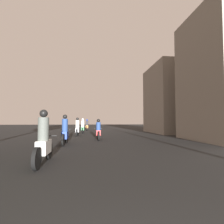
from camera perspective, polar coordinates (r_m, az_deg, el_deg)
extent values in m
cylinder|color=black|center=(6.56, -19.88, -11.60)|extent=(0.10, 0.62, 0.62)
cylinder|color=black|center=(5.24, -23.40, -13.82)|extent=(0.10, 0.62, 0.62)
cube|color=silver|center=(5.87, -21.40, -10.60)|extent=(0.30, 0.76, 0.41)
cylinder|color=black|center=(6.27, -20.30, -7.29)|extent=(0.60, 0.04, 0.04)
cylinder|color=#4C514C|center=(5.74, -21.49, -5.17)|extent=(0.32, 0.32, 0.71)
sphere|color=black|center=(5.74, -21.40, -0.45)|extent=(0.24, 0.24, 0.24)
cylinder|color=black|center=(10.85, -14.63, -8.08)|extent=(0.10, 0.64, 0.64)
cylinder|color=black|center=(9.58, -15.68, -8.78)|extent=(0.10, 0.64, 0.64)
cube|color=#1E389E|center=(10.19, -15.11, -7.27)|extent=(0.30, 0.77, 0.41)
cylinder|color=black|center=(10.59, -14.76, -5.46)|extent=(0.60, 0.04, 0.04)
cylinder|color=navy|center=(10.09, -15.13, -4.16)|extent=(0.32, 0.32, 0.70)
sphere|color=black|center=(10.09, -15.09, -1.48)|extent=(0.24, 0.24, 0.24)
cylinder|color=black|center=(13.18, -4.63, -7.23)|extent=(0.10, 0.63, 0.63)
cylinder|color=black|center=(11.71, -4.34, -7.79)|extent=(0.10, 0.63, 0.63)
cube|color=red|center=(12.43, -4.49, -6.71)|extent=(0.30, 0.83, 0.34)
cylinder|color=black|center=(12.90, -4.57, -5.36)|extent=(0.60, 0.04, 0.04)
cylinder|color=navy|center=(12.33, -4.47, -4.66)|extent=(0.32, 0.32, 0.55)
sphere|color=black|center=(12.32, -4.46, -2.82)|extent=(0.24, 0.24, 0.24)
cylinder|color=black|center=(16.41, -11.05, -6.33)|extent=(0.10, 0.62, 0.62)
cylinder|color=black|center=(15.12, -11.41, -6.63)|extent=(0.10, 0.62, 0.62)
cube|color=#ADADB2|center=(15.76, -11.22, -5.82)|extent=(0.30, 0.81, 0.36)
cylinder|color=black|center=(16.17, -11.09, -4.76)|extent=(0.60, 0.04, 0.04)
cylinder|color=silver|center=(15.66, -11.22, -3.93)|extent=(0.32, 0.32, 0.69)
sphere|color=black|center=(15.66, -11.21, -2.23)|extent=(0.24, 0.24, 0.24)
cylinder|color=black|center=(19.82, -9.44, -5.76)|extent=(0.10, 0.60, 0.60)
cylinder|color=black|center=(18.37, -9.64, -6.00)|extent=(0.10, 0.60, 0.60)
cube|color=#1E6B33|center=(19.09, -9.53, -5.37)|extent=(0.30, 0.93, 0.34)
cylinder|color=black|center=(19.55, -9.46, -4.52)|extent=(0.60, 0.04, 0.04)
cylinder|color=silver|center=(18.98, -9.53, -3.83)|extent=(0.32, 0.32, 0.69)
sphere|color=silver|center=(18.98, -9.52, -2.42)|extent=(0.24, 0.24, 0.24)
cylinder|color=black|center=(24.79, -8.12, -5.11)|extent=(0.10, 0.65, 0.65)
cylinder|color=black|center=(23.37, -8.19, -5.25)|extent=(0.10, 0.65, 0.65)
cube|color=orange|center=(24.07, -8.15, -4.75)|extent=(0.30, 0.86, 0.36)
cylinder|color=black|center=(24.53, -8.12, -4.06)|extent=(0.60, 0.04, 0.04)
cylinder|color=#2D2D33|center=(23.98, -8.15, -3.62)|extent=(0.32, 0.32, 0.59)
sphere|color=navy|center=(23.97, -8.14, -2.63)|extent=(0.24, 0.24, 0.24)
cube|color=gray|center=(20.67, 20.23, 3.81)|extent=(5.65, 6.21, 7.31)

